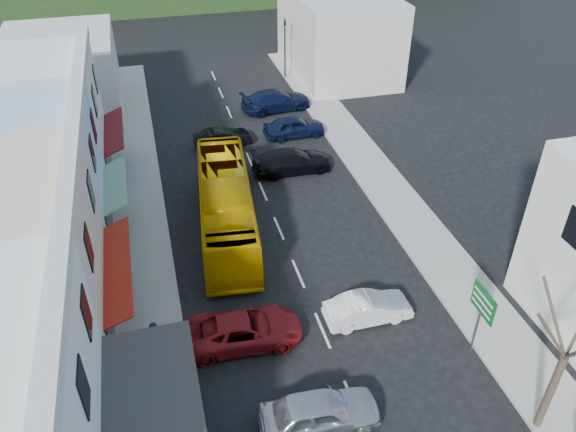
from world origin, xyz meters
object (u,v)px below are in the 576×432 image
at_px(car_red, 244,330).
at_px(street_tree, 565,357).
at_px(car_silver, 320,413).
at_px(bus, 226,206).
at_px(traffic_signal, 285,49).
at_px(car_white, 368,308).
at_px(pedestrian_left, 157,340).
at_px(direction_sign, 478,321).

relative_size(car_red, street_tree, 0.60).
relative_size(car_silver, car_red, 0.96).
bearing_deg(bus, traffic_signal, 73.27).
bearing_deg(street_tree, car_white, 120.89).
distance_m(car_silver, street_tree, 8.78).
bearing_deg(car_white, pedestrian_left, 88.15).
relative_size(bus, traffic_signal, 2.22).
xyz_separation_m(street_tree, traffic_signal, (-0.22, 36.50, -1.24)).
height_order(direction_sign, traffic_signal, traffic_signal).
relative_size(street_tree, traffic_signal, 1.47).
bearing_deg(car_white, traffic_signal, -7.99).
bearing_deg(car_red, bus, -1.40).
xyz_separation_m(direction_sign, street_tree, (0.50, -3.94, 2.07)).
relative_size(pedestrian_left, street_tree, 0.22).
bearing_deg(car_silver, direction_sign, -73.62).
distance_m(street_tree, traffic_signal, 36.52).
xyz_separation_m(car_silver, direction_sign, (7.40, 1.77, 1.09)).
bearing_deg(car_red, traffic_signal, -14.58).
bearing_deg(traffic_signal, car_silver, 73.27).
bearing_deg(traffic_signal, bus, 63.09).
bearing_deg(car_silver, traffic_signal, -9.70).
xyz_separation_m(car_silver, traffic_signal, (7.67, 34.34, 1.92)).
height_order(car_red, street_tree, street_tree).
distance_m(direction_sign, traffic_signal, 32.57).
relative_size(car_silver, direction_sign, 1.23).
xyz_separation_m(car_white, traffic_signal, (3.89, 29.62, 1.92)).
bearing_deg(car_white, direction_sign, -129.61).
bearing_deg(bus, pedestrian_left, -111.78).
xyz_separation_m(car_silver, pedestrian_left, (-5.57, 4.94, 0.30)).
bearing_deg(bus, direction_sign, -47.10).
bearing_deg(pedestrian_left, car_red, -88.52).
xyz_separation_m(car_red, pedestrian_left, (-3.68, 0.10, 0.30)).
bearing_deg(direction_sign, street_tree, -82.24).
relative_size(car_white, traffic_signal, 0.84).
bearing_deg(car_red, street_tree, -122.18).
bearing_deg(direction_sign, pedestrian_left, 166.83).
bearing_deg(pedestrian_left, street_tree, -114.71).
distance_m(car_red, traffic_signal, 31.08).
bearing_deg(car_white, bus, 29.76).
bearing_deg(traffic_signal, car_red, 67.91).
bearing_deg(direction_sign, car_silver, -165.98).
bearing_deg(street_tree, car_red, 144.44).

